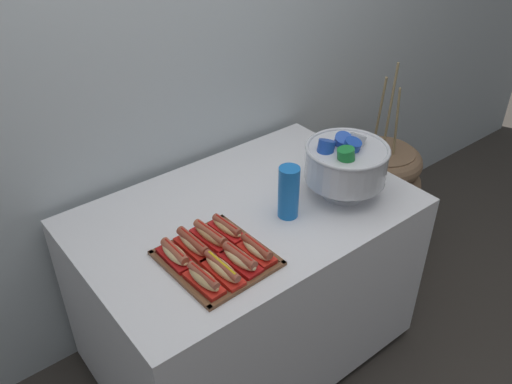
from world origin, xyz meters
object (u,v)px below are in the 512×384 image
object	(u,v)px
floor_vase	(376,202)
hot_dog_2	(240,259)
hot_dog_0	(204,279)
cup_stack	(289,192)
punch_bowl	(346,162)
hot_dog_1	(222,269)
hot_dog_7	(227,228)
hot_dog_4	(175,254)
hot_dog_5	(193,244)
serving_tray	(216,259)
hot_dog_3	(257,250)
buffet_table	(247,281)
hot_dog_6	(210,236)

from	to	relation	value
floor_vase	hot_dog_2	xyz separation A→B (m)	(-1.23, -0.39, 0.53)
hot_dog_0	floor_vase	bearing A→B (deg)	15.90
cup_stack	punch_bowl	bearing A→B (deg)	-6.26
hot_dog_0	cup_stack	xyz separation A→B (m)	(0.47, 0.13, 0.07)
hot_dog_2	punch_bowl	xyz separation A→B (m)	(0.59, 0.09, 0.11)
hot_dog_1	hot_dog_2	distance (m)	0.08
hot_dog_7	cup_stack	distance (m)	0.27
hot_dog_4	hot_dog_5	bearing A→B (deg)	2.44
hot_dog_1	serving_tray	bearing A→B (deg)	68.00
hot_dog_3	cup_stack	xyz separation A→B (m)	(0.25, 0.12, 0.07)
buffet_table	hot_dog_6	bearing A→B (deg)	-159.25
hot_dog_7	floor_vase	bearing A→B (deg)	10.67
hot_dog_7	hot_dog_6	bearing A→B (deg)	-177.56
hot_dog_2	hot_dog_4	size ratio (longest dim) A/B	1.10
floor_vase	hot_dog_7	xyz separation A→B (m)	(-1.17, -0.22, 0.52)
hot_dog_6	hot_dog_7	distance (m)	0.08
hot_dog_1	hot_dog_5	bearing A→B (deg)	92.44
floor_vase	punch_bowl	size ratio (longest dim) A/B	3.47
hot_dog_0	hot_dog_6	world-z (taller)	same
hot_dog_4	hot_dog_7	xyz separation A→B (m)	(0.22, 0.01, -0.00)
buffet_table	hot_dog_2	bearing A→B (deg)	-130.99
serving_tray	punch_bowl	distance (m)	0.65
hot_dog_4	hot_dog_5	size ratio (longest dim) A/B	0.91
hot_dog_4	punch_bowl	world-z (taller)	punch_bowl
hot_dog_4	cup_stack	bearing A→B (deg)	-4.33
buffet_table	floor_vase	distance (m)	1.03
hot_dog_4	cup_stack	size ratio (longest dim) A/B	0.74
serving_tray	cup_stack	distance (m)	0.38
hot_dog_2	punch_bowl	bearing A→B (deg)	8.87
buffet_table	punch_bowl	bearing A→B (deg)	-22.71
serving_tray	punch_bowl	bearing A→B (deg)	1.06
hot_dog_1	hot_dog_2	size ratio (longest dim) A/B	1.07
buffet_table	hot_dog_6	size ratio (longest dim) A/B	7.15
hot_dog_1	hot_dog_4	bearing A→B (deg)	116.89
hot_dog_1	hot_dog_6	size ratio (longest dim) A/B	1.00
floor_vase	hot_dog_3	distance (m)	1.33
hot_dog_5	hot_dog_6	world-z (taller)	hot_dog_5
buffet_table	hot_dog_4	world-z (taller)	hot_dog_4
buffet_table	hot_dog_1	size ratio (longest dim) A/B	7.17
hot_dog_7	cup_stack	size ratio (longest dim) A/B	0.76
hot_dog_5	cup_stack	xyz separation A→B (m)	(0.40, -0.04, 0.07)
hot_dog_1	hot_dog_2	world-z (taller)	hot_dog_2
buffet_table	hot_dog_7	bearing A→B (deg)	-151.29
hot_dog_4	hot_dog_6	xyz separation A→B (m)	(0.15, 0.01, 0.00)
floor_vase	hot_dog_4	distance (m)	1.50
hot_dog_4	hot_dog_5	distance (m)	0.08
buffet_table	cup_stack	bearing A→B (deg)	-50.36
hot_dog_4	punch_bowl	xyz separation A→B (m)	(0.75, -0.07, 0.12)
hot_dog_2	buffet_table	bearing A→B (deg)	49.01
hot_dog_3	cup_stack	size ratio (longest dim) A/B	0.72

